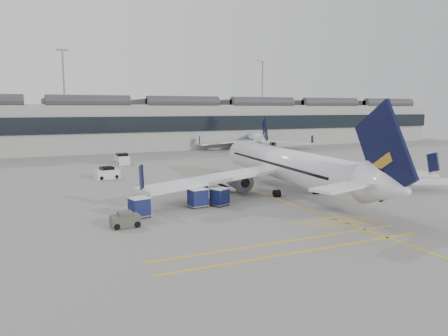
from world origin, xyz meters
name	(u,v)px	position (x,y,z in m)	size (l,w,h in m)	color
ground	(209,216)	(0.00, 0.00, 0.00)	(220.00, 220.00, 0.00)	gray
terminal	(93,125)	(0.00, 71.93, 6.14)	(200.00, 20.45, 12.40)	#9E9E99
light_masts	(77,92)	(-1.67, 86.00, 14.49)	(113.00, 0.60, 25.45)	slate
apron_markings	(252,190)	(10.00, 10.00, 0.01)	(0.25, 60.00, 0.01)	gold
airliner_main	(290,166)	(13.34, 6.55, 3.23)	(37.58, 41.25, 10.98)	white
airliner_far	(255,139)	(37.06, 58.33, 2.46)	(27.33, 30.32, 8.37)	white
belt_loader	(206,188)	(4.22, 11.00, 0.57)	(4.92, 2.69, 1.95)	silver
baggage_cart_a	(198,197)	(0.32, 3.88, 1.05)	(2.06, 1.78, 1.97)	gray
baggage_cart_b	(200,191)	(2.11, 7.61, 0.91)	(1.83, 1.61, 1.69)	gray
baggage_cart_c	(220,196)	(2.70, 3.58, 1.00)	(2.22, 2.07, 1.87)	gray
baggage_cart_d	(139,207)	(-6.23, 2.14, 1.03)	(2.12, 1.88, 1.92)	gray
ramp_agent_a	(238,185)	(7.66, 9.23, 0.90)	(0.65, 0.43, 1.79)	#F84A0D
ramp_agent_b	(200,195)	(1.21, 5.32, 0.95)	(0.92, 0.72, 1.90)	orange
pushback_tug	(125,220)	(-8.16, -0.58, 0.60)	(2.48, 1.58, 1.36)	#494D41
safety_cone_nose	(221,172)	(12.21, 23.99, 0.24)	(0.35, 0.35, 0.48)	#F24C0A
safety_cone_engine	(315,186)	(17.87, 7.47, 0.25)	(0.36, 0.36, 0.50)	#F24C0A
service_van_left	(107,173)	(-4.88, 26.60, 0.79)	(3.69, 2.34, 1.76)	silver
service_van_mid	(122,159)	(0.55, 42.18, 0.93)	(2.10, 4.08, 2.08)	silver
service_van_right	(272,151)	(32.99, 43.07, 0.95)	(4.61, 3.79, 2.12)	silver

